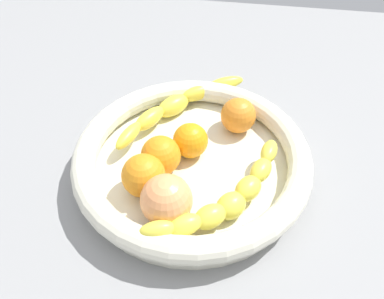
{
  "coord_description": "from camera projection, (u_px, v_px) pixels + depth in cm",
  "views": [
    {
      "loc": [
        -6.17,
        38.75,
        47.79
      ],
      "look_at": [
        0.0,
        0.0,
        7.98
      ],
      "focal_mm": 36.1,
      "sensor_mm": 36.0,
      "label": 1
    }
  ],
  "objects": [
    {
      "name": "kitchen_counter",
      "position": [
        192.0,
        178.0,
        0.61
      ],
      "size": [
        120.0,
        120.0,
        3.0
      ],
      "primitive_type": "cube",
      "color": "gray",
      "rests_on": "ground"
    },
    {
      "name": "fruit_bowl",
      "position": [
        192.0,
        159.0,
        0.57
      ],
      "size": [
        35.04,
        35.04,
        5.57
      ],
      "color": "silver",
      "rests_on": "kitchen_counter"
    },
    {
      "name": "banana_draped_left",
      "position": [
        227.0,
        199.0,
        0.5
      ],
      "size": [
        17.05,
        19.63,
        4.34
      ],
      "color": "yellow",
      "rests_on": "fruit_bowl"
    },
    {
      "name": "banana_draped_right",
      "position": [
        176.0,
        106.0,
        0.64
      ],
      "size": [
        18.59,
        21.6,
        3.66
      ],
      "color": "yellow",
      "rests_on": "fruit_bowl"
    },
    {
      "name": "orange_front",
      "position": [
        190.0,
        141.0,
        0.58
      ],
      "size": [
        5.32,
        5.32,
        5.32
      ],
      "primitive_type": "sphere",
      "color": "orange",
      "rests_on": "fruit_bowl"
    },
    {
      "name": "orange_mid_left",
      "position": [
        238.0,
        115.0,
        0.61
      ],
      "size": [
        5.68,
        5.68,
        5.68
      ],
      "primitive_type": "sphere",
      "color": "orange",
      "rests_on": "fruit_bowl"
    },
    {
      "name": "orange_mid_right",
      "position": [
        161.0,
        155.0,
        0.55
      ],
      "size": [
        5.78,
        5.78,
        5.78
      ],
      "primitive_type": "sphere",
      "color": "orange",
      "rests_on": "fruit_bowl"
    },
    {
      "name": "orange_rear",
      "position": [
        144.0,
        176.0,
        0.52
      ],
      "size": [
        6.07,
        6.07,
        6.07
      ],
      "primitive_type": "sphere",
      "color": "orange",
      "rests_on": "fruit_bowl"
    },
    {
      "name": "peach_blush",
      "position": [
        166.0,
        200.0,
        0.49
      ],
      "size": [
        6.8,
        6.8,
        6.8
      ],
      "primitive_type": "sphere",
      "color": "#F99E5F",
      "rests_on": "fruit_bowl"
    }
  ]
}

